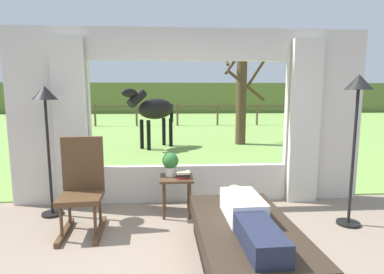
% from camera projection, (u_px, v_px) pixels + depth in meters
% --- Properties ---
extents(back_wall_with_window, '(5.20, 0.12, 2.55)m').
position_uv_depth(back_wall_with_window, '(190.00, 119.00, 4.56)').
color(back_wall_with_window, beige).
rests_on(back_wall_with_window, ground_plane).
extents(curtain_panel_left, '(0.44, 0.10, 2.40)m').
position_uv_depth(curtain_panel_left, '(71.00, 124.00, 4.32)').
color(curtain_panel_left, beige).
rests_on(curtain_panel_left, ground_plane).
extents(curtain_panel_right, '(0.44, 0.10, 2.40)m').
position_uv_depth(curtain_panel_right, '(305.00, 123.00, 4.54)').
color(curtain_panel_right, beige).
rests_on(curtain_panel_right, ground_plane).
extents(outdoor_pasture_lawn, '(36.00, 21.68, 0.02)m').
position_uv_depth(outdoor_pasture_lawn, '(177.00, 125.00, 15.50)').
color(outdoor_pasture_lawn, '#759E47').
rests_on(outdoor_pasture_lawn, ground_plane).
extents(distant_hill_ridge, '(36.00, 2.00, 2.40)m').
position_uv_depth(distant_hill_ridge, '(175.00, 98.00, 25.05)').
color(distant_hill_ridge, olive).
rests_on(distant_hill_ridge, ground_plane).
extents(recliner_sofa, '(0.96, 1.73, 0.42)m').
position_uv_depth(recliner_sofa, '(245.00, 244.00, 2.92)').
color(recliner_sofa, black).
rests_on(recliner_sofa, ground_plane).
extents(reclining_person, '(0.36, 1.43, 0.22)m').
position_uv_depth(reclining_person, '(248.00, 215.00, 2.83)').
color(reclining_person, silver).
rests_on(reclining_person, recliner_sofa).
extents(rocking_chair, '(0.52, 0.71, 1.12)m').
position_uv_depth(rocking_chair, '(82.00, 186.00, 3.64)').
color(rocking_chair, '#4C331E').
rests_on(rocking_chair, ground_plane).
extents(side_table, '(0.44, 0.44, 0.52)m').
position_uv_depth(side_table, '(177.00, 184.00, 4.14)').
color(side_table, '#4C331E').
rests_on(side_table, ground_plane).
extents(potted_plant, '(0.22, 0.22, 0.32)m').
position_uv_depth(potted_plant, '(170.00, 163.00, 4.15)').
color(potted_plant, silver).
rests_on(potted_plant, side_table).
extents(book_stack, '(0.20, 0.15, 0.09)m').
position_uv_depth(book_stack, '(183.00, 175.00, 4.06)').
color(book_stack, '#B22D28').
rests_on(book_stack, side_table).
extents(floor_lamp_left, '(0.32, 0.32, 1.73)m').
position_uv_depth(floor_lamp_left, '(46.00, 112.00, 3.98)').
color(floor_lamp_left, black).
rests_on(floor_lamp_left, ground_plane).
extents(floor_lamp_right, '(0.32, 0.32, 1.86)m').
position_uv_depth(floor_lamp_right, '(357.00, 105.00, 3.66)').
color(floor_lamp_right, black).
rests_on(floor_lamp_right, ground_plane).
extents(horse, '(1.57, 1.48, 1.73)m').
position_uv_depth(horse, '(154.00, 109.00, 8.94)').
color(horse, black).
rests_on(horse, outdoor_pasture_lawn).
extents(pasture_tree, '(1.33, 1.41, 3.49)m').
position_uv_depth(pasture_tree, '(241.00, 98.00, 9.59)').
color(pasture_tree, '#4C3823').
rests_on(pasture_tree, outdoor_pasture_lawn).
extents(pasture_fence_line, '(16.10, 0.10, 1.10)m').
position_uv_depth(pasture_fence_line, '(177.00, 111.00, 15.16)').
color(pasture_fence_line, brown).
rests_on(pasture_fence_line, outdoor_pasture_lawn).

